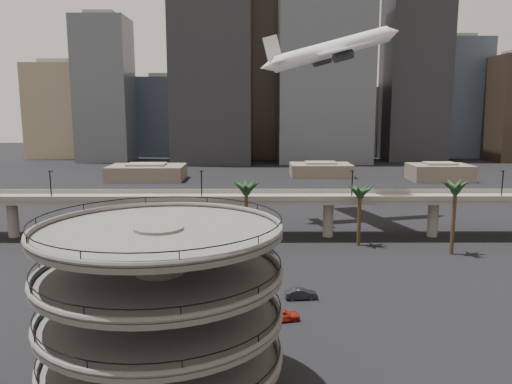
{
  "coord_description": "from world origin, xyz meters",
  "views": [
    {
      "loc": [
        -4.56,
        -47.03,
        26.58
      ],
      "look_at": [
        -4.25,
        28.0,
        14.03
      ],
      "focal_mm": 35.0,
      "sensor_mm": 36.0,
      "label": 1
    }
  ],
  "objects_px": {
    "airborne_jet": "(331,50)",
    "car_a": "(282,315)",
    "parking_ramp": "(161,296)",
    "car_b": "(301,294)",
    "overpass": "(276,202)"
  },
  "relations": [
    {
      "from": "car_a",
      "to": "car_b",
      "type": "distance_m",
      "value": 8.04
    },
    {
      "from": "parking_ramp",
      "to": "overpass",
      "type": "relative_size",
      "value": 0.17
    },
    {
      "from": "parking_ramp",
      "to": "car_b",
      "type": "relative_size",
      "value": 4.85
    },
    {
      "from": "airborne_jet",
      "to": "car_a",
      "type": "bearing_deg",
      "value": -119.85
    },
    {
      "from": "overpass",
      "to": "airborne_jet",
      "type": "bearing_deg",
      "value": 53.01
    },
    {
      "from": "airborne_jet",
      "to": "car_a",
      "type": "relative_size",
      "value": 7.76
    },
    {
      "from": "car_b",
      "to": "airborne_jet",
      "type": "bearing_deg",
      "value": -17.6
    },
    {
      "from": "parking_ramp",
      "to": "car_a",
      "type": "distance_m",
      "value": 22.39
    },
    {
      "from": "car_a",
      "to": "airborne_jet",
      "type": "bearing_deg",
      "value": -28.15
    },
    {
      "from": "car_a",
      "to": "car_b",
      "type": "height_order",
      "value": "car_a"
    },
    {
      "from": "car_b",
      "to": "parking_ramp",
      "type": "bearing_deg",
      "value": 142.43
    },
    {
      "from": "overpass",
      "to": "parking_ramp",
      "type": "bearing_deg",
      "value": -102.43
    },
    {
      "from": "parking_ramp",
      "to": "overpass",
      "type": "height_order",
      "value": "parking_ramp"
    },
    {
      "from": "parking_ramp",
      "to": "car_a",
      "type": "height_order",
      "value": "parking_ramp"
    },
    {
      "from": "parking_ramp",
      "to": "car_a",
      "type": "bearing_deg",
      "value": 54.2
    }
  ]
}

